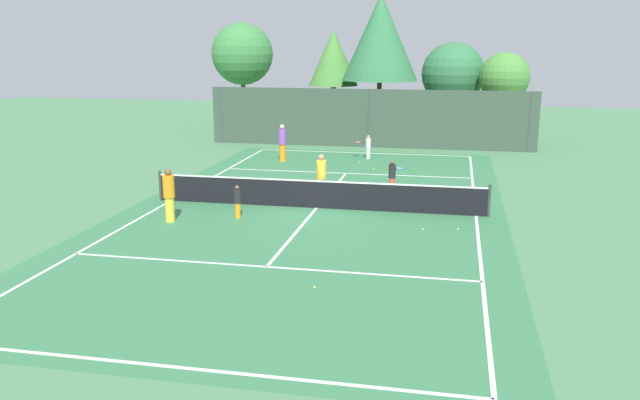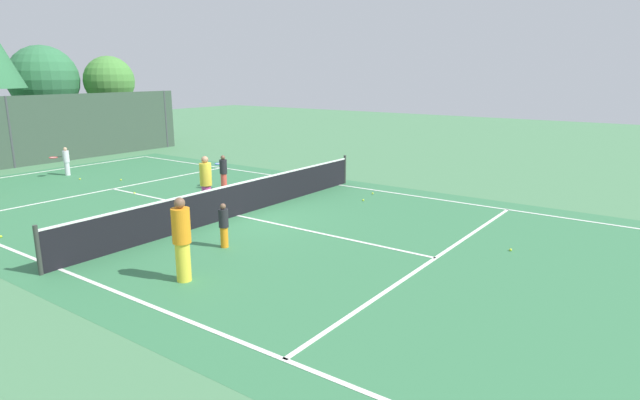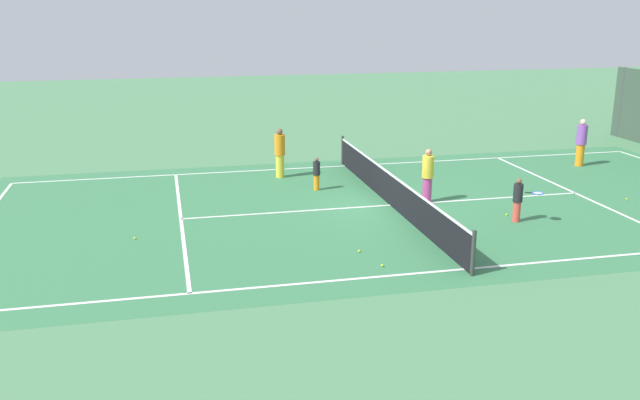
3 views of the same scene
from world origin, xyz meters
TOP-DOWN VIEW (x-y plane):
  - ground_plane at (0.00, 0.00)m, footprint 80.00×80.00m
  - court_surface at (0.00, 0.00)m, footprint 13.00×25.00m
  - tennis_net at (0.00, 0.00)m, footprint 11.90×0.10m
  - perimeter_fence at (0.00, 14.00)m, footprint 18.00×0.12m
  - tree_1 at (7.30, 17.35)m, footprint 2.85×2.85m
  - tree_4 at (4.41, 19.17)m, footprint 3.77×3.77m
  - player_1 at (-2.31, -1.84)m, footprint 0.24×0.24m
  - player_2 at (-4.32, -2.73)m, footprint 0.38×0.38m
  - player_3 at (-0.08, 1.22)m, footprint 0.37×0.37m
  - player_4 at (2.37, 3.02)m, footprint 0.60×0.84m
  - player_5 at (0.44, 10.35)m, footprint 0.82×0.34m
  - tennis_ball_0 at (1.81, 2.99)m, footprint 0.07×0.07m
  - tennis_ball_1 at (1.10, 7.54)m, footprint 0.07×0.07m
  - tennis_ball_2 at (-5.20, 3.46)m, footprint 0.07×0.07m
  - tennis_ball_3 at (4.90, -1.85)m, footprint 0.07×0.07m
  - tennis_ball_4 at (1.54, -7.66)m, footprint 0.07×0.07m
  - tennis_ball_5 at (0.23, 9.03)m, footprint 0.07×0.07m
  - tennis_ball_6 at (-0.02, 5.07)m, footprint 0.07×0.07m
  - tennis_ball_7 at (2.32, 0.98)m, footprint 0.07×0.07m
  - tennis_ball_8 at (3.82, -2.11)m, footprint 0.07×0.07m

SIDE VIEW (x-z plane):
  - ground_plane at x=0.00m, z-range 0.00..0.00m
  - court_surface at x=0.00m, z-range 0.00..0.01m
  - tennis_ball_0 at x=1.81m, z-range 0.00..0.07m
  - tennis_ball_1 at x=1.10m, z-range 0.00..0.07m
  - tennis_ball_2 at x=-5.20m, z-range 0.00..0.07m
  - tennis_ball_3 at x=4.90m, z-range 0.00..0.07m
  - tennis_ball_4 at x=1.54m, z-range 0.00..0.07m
  - tennis_ball_5 at x=0.23m, z-range 0.00..0.07m
  - tennis_ball_6 at x=-0.02m, z-range 0.00..0.07m
  - tennis_ball_7 at x=2.32m, z-range 0.00..0.07m
  - tennis_ball_8 at x=3.82m, z-range 0.00..0.07m
  - tennis_net at x=0.00m, z-range -0.04..1.06m
  - player_1 at x=-2.31m, z-range 0.01..1.13m
  - player_5 at x=0.44m, z-range 0.03..1.21m
  - player_4 at x=2.37m, z-range 0.03..1.30m
  - player_3 at x=-0.08m, z-range 0.02..1.73m
  - player_2 at x=-4.32m, z-range 0.02..1.80m
  - perimeter_fence at x=0.00m, z-range 0.00..3.20m
  - tree_1 at x=7.30m, z-range 1.12..6.27m
  - tree_4 at x=4.41m, z-range 0.94..6.64m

